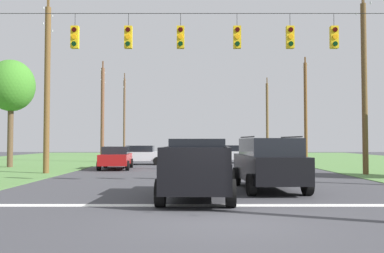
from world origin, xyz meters
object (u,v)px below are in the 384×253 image
(utility_pole_far_left, at_px, (49,87))
(utility_pole_distant_left, at_px, (126,115))
(pickup_truck, at_px, (199,168))
(tree_roadside_far_right, at_px, (13,86))
(distant_car_oncoming, at_px, (233,154))
(distant_car_crossing_white, at_px, (142,155))
(utility_pole_mid_right, at_px, (367,85))
(suv_black, at_px, (270,162))
(utility_pole_far_right, at_px, (308,111))
(overhead_signal_span, at_px, (205,80))
(distant_car_far_parked, at_px, (118,157))
(utility_pole_distant_right, at_px, (105,112))
(utility_pole_near_left, at_px, (269,118))

(utility_pole_far_left, bearing_deg, utility_pole_distant_left, 90.33)
(pickup_truck, bearing_deg, utility_pole_far_left, 131.51)
(tree_roadside_far_right, bearing_deg, distant_car_oncoming, 19.67)
(distant_car_crossing_white, height_order, tree_roadside_far_right, tree_roadside_far_right)
(utility_pole_distant_left, distance_m, tree_roadside_far_right, 22.30)
(distant_car_crossing_white, xyz_separation_m, utility_pole_mid_right, (13.84, -9.87, 4.21))
(suv_black, relative_size, utility_pole_distant_left, 0.46)
(distant_car_oncoming, xyz_separation_m, utility_pole_far_right, (6.81, 1.33, 3.83))
(pickup_truck, distance_m, utility_pole_distant_left, 38.27)
(distant_car_oncoming, relative_size, utility_pole_mid_right, 0.42)
(utility_pole_distant_left, bearing_deg, utility_pole_far_left, -89.67)
(pickup_truck, relative_size, utility_pole_mid_right, 0.52)
(utility_pole_mid_right, relative_size, tree_roadside_far_right, 1.35)
(utility_pole_distant_left, relative_size, tree_roadside_far_right, 1.36)
(distant_car_oncoming, height_order, utility_pole_far_right, utility_pole_far_right)
(distant_car_crossing_white, relative_size, utility_pole_distant_left, 0.41)
(overhead_signal_span, distance_m, pickup_truck, 4.94)
(distant_car_oncoming, height_order, distant_car_far_parked, same)
(distant_car_crossing_white, relative_size, distant_car_far_parked, 0.98)
(utility_pole_distant_right, distance_m, tree_roadside_far_right, 8.98)
(utility_pole_mid_right, distance_m, utility_pole_far_left, 18.12)
(distant_car_crossing_white, relative_size, utility_pole_distant_right, 0.47)
(distant_car_far_parked, distance_m, utility_pole_distant_right, 10.24)
(utility_pole_distant_left, bearing_deg, overhead_signal_span, -74.87)
(distant_car_far_parked, bearing_deg, distant_car_crossing_white, 79.83)
(utility_pole_far_left, bearing_deg, distant_car_oncoming, 43.74)
(distant_car_oncoming, height_order, utility_pole_distant_right, utility_pole_distant_right)
(utility_pole_distant_right, bearing_deg, distant_car_oncoming, -7.61)
(distant_car_oncoming, bearing_deg, utility_pole_far_right, 11.08)
(utility_pole_mid_right, xyz_separation_m, utility_pole_distant_left, (-18.26, 28.08, 0.26))
(distant_car_far_parked, bearing_deg, overhead_signal_span, -60.80)
(distant_car_far_parked, height_order, utility_pole_far_left, utility_pole_far_left)
(distant_car_crossing_white, relative_size, utility_pole_far_left, 0.42)
(distant_car_crossing_white, bearing_deg, distant_car_oncoming, 16.36)
(tree_roadside_far_right, bearing_deg, utility_pole_distant_right, 56.42)
(overhead_signal_span, height_order, utility_pole_mid_right, utility_pole_mid_right)
(distant_car_crossing_white, distance_m, utility_pole_far_left, 10.91)
(pickup_truck, relative_size, distant_car_oncoming, 1.24)
(overhead_signal_span, xyz_separation_m, utility_pole_mid_right, (9.20, 5.46, 0.53))
(utility_pole_mid_right, xyz_separation_m, utility_pole_distant_right, (-17.77, 13.62, -0.52))
(utility_pole_far_left, height_order, tree_roadside_far_right, utility_pole_far_left)
(pickup_truck, bearing_deg, utility_pole_distant_left, 103.30)
(utility_pole_distant_right, relative_size, utility_pole_distant_left, 0.87)
(utility_pole_far_right, bearing_deg, pickup_truck, -114.18)
(distant_car_far_parked, distance_m, tree_roadside_far_right, 9.51)
(distant_car_far_parked, relative_size, utility_pole_distant_right, 0.48)
(utility_pole_distant_left, height_order, tree_roadside_far_right, utility_pole_distant_left)
(distant_car_far_parked, bearing_deg, utility_pole_mid_right, -17.11)
(utility_pole_near_left, bearing_deg, distant_car_crossing_white, -125.47)
(distant_car_far_parked, height_order, utility_pole_far_right, utility_pole_far_right)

